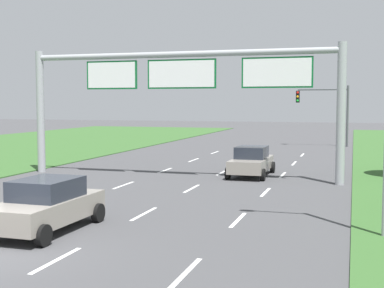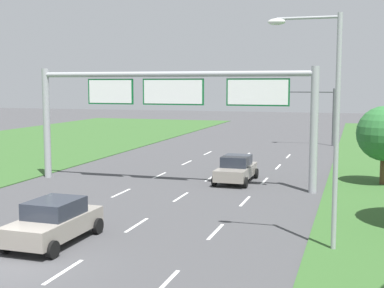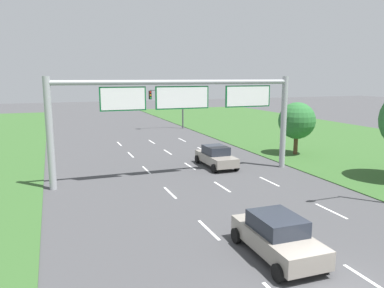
{
  "view_description": "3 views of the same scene",
  "coord_description": "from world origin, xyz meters",
  "px_view_note": "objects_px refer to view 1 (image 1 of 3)",
  "views": [
    {
      "loc": [
        9.01,
        -11.89,
        4.06
      ],
      "look_at": [
        -0.0,
        17.82,
        1.64
      ],
      "focal_mm": 50.0,
      "sensor_mm": 36.0,
      "label": 1
    },
    {
      "loc": [
        10.64,
        -14.69,
        6.03
      ],
      "look_at": [
        0.82,
        17.03,
        2.29
      ],
      "focal_mm": 50.0,
      "sensor_mm": 36.0,
      "label": 2
    },
    {
      "loc": [
        -8.18,
        -8.97,
        6.97
      ],
      "look_at": [
        1.07,
        15.69,
        2.22
      ],
      "focal_mm": 35.0,
      "sensor_mm": 36.0,
      "label": 3
    }
  ],
  "objects_px": {
    "car_near_red": "(251,161)",
    "car_lead_silver": "(46,205)",
    "street_lamp": "(375,68)",
    "sign_gantry": "(182,85)",
    "traffic_light_mast": "(326,105)"
  },
  "relations": [
    {
      "from": "traffic_light_mast",
      "to": "car_lead_silver",
      "type": "bearing_deg",
      "value": -100.56
    },
    {
      "from": "car_near_red",
      "to": "car_lead_silver",
      "type": "distance_m",
      "value": 14.96
    },
    {
      "from": "sign_gantry",
      "to": "traffic_light_mast",
      "type": "height_order",
      "value": "sign_gantry"
    },
    {
      "from": "car_near_red",
      "to": "street_lamp",
      "type": "relative_size",
      "value": 0.53
    },
    {
      "from": "car_lead_silver",
      "to": "sign_gantry",
      "type": "bearing_deg",
      "value": 88.86
    },
    {
      "from": "car_lead_silver",
      "to": "sign_gantry",
      "type": "distance_m",
      "value": 13.19
    },
    {
      "from": "car_near_red",
      "to": "street_lamp",
      "type": "bearing_deg",
      "value": -63.9
    },
    {
      "from": "car_near_red",
      "to": "street_lamp",
      "type": "xyz_separation_m",
      "value": [
        5.95,
        -12.28,
        4.26
      ]
    },
    {
      "from": "sign_gantry",
      "to": "street_lamp",
      "type": "relative_size",
      "value": 2.03
    },
    {
      "from": "car_lead_silver",
      "to": "street_lamp",
      "type": "height_order",
      "value": "street_lamp"
    },
    {
      "from": "car_near_red",
      "to": "traffic_light_mast",
      "type": "relative_size",
      "value": 0.8
    },
    {
      "from": "sign_gantry",
      "to": "traffic_light_mast",
      "type": "bearing_deg",
      "value": 75.19
    },
    {
      "from": "car_lead_silver",
      "to": "street_lamp",
      "type": "bearing_deg",
      "value": 13.54
    },
    {
      "from": "car_near_red",
      "to": "car_lead_silver",
      "type": "xyz_separation_m",
      "value": [
        -3.87,
        -14.45,
        0.02
      ]
    },
    {
      "from": "car_near_red",
      "to": "car_lead_silver",
      "type": "bearing_deg",
      "value": -104.74
    }
  ]
}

